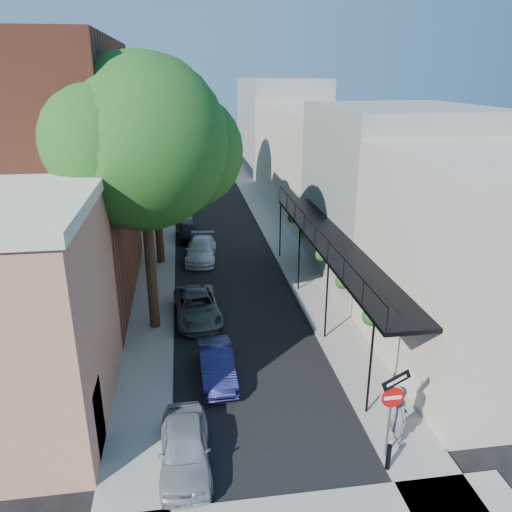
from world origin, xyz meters
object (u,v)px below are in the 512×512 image
object	(u,v)px
sign_post	(392,400)
parked_car_f	(184,213)
parked_car_b	(217,365)
parked_car_d	(201,250)
oak_far	(164,108)
parked_car_a	(185,447)
bollard	(388,457)
parked_car_e	(188,231)
oak_near	(153,146)
parked_car_c	(197,307)
pedestrian	(399,415)
oak_mid	(160,141)

from	to	relation	value
sign_post	parked_car_f	size ratio (longest dim) A/B	0.88
parked_car_b	parked_car_d	xyz separation A→B (m)	(-0.02, 12.54, 0.04)
oak_far	parked_car_a	distance (m)	26.78
bollard	parked_car_e	size ratio (longest dim) A/B	0.24
oak_near	parked_car_c	size ratio (longest dim) A/B	2.68
parked_car_b	oak_near	bearing A→B (deg)	112.13
oak_far	parked_car_f	bearing A→B (deg)	-3.06
parked_car_f	pedestrian	world-z (taller)	pedestrian
oak_near	parked_car_f	world-z (taller)	oak_near
sign_post	parked_car_c	world-z (taller)	sign_post
sign_post	parked_car_b	world-z (taller)	sign_post
parked_car_a	oak_mid	bearing A→B (deg)	92.50
pedestrian	parked_car_a	bearing A→B (deg)	88.13
parked_car_d	parked_car_f	xyz separation A→B (m)	(-0.90, 8.88, -0.05)
oak_mid	parked_car_a	distance (m)	17.84
parked_car_b	pedestrian	bearing A→B (deg)	-42.10
oak_mid	parked_car_a	xyz separation A→B (m)	(0.82, -16.61, -6.45)
bollard	oak_far	bearing A→B (deg)	103.35
parked_car_c	parked_car_e	distance (m)	11.79
parked_car_a	parked_car_e	distance (m)	20.82
oak_mid	parked_car_b	xyz separation A→B (m)	(2.02, -12.44, -6.49)
parked_car_a	parked_car_c	bearing A→B (deg)	85.38
parked_car_a	parked_car_b	xyz separation A→B (m)	(1.20, 4.18, -0.04)
oak_near	oak_mid	world-z (taller)	oak_near
oak_near	parked_car_e	bearing A→B (deg)	84.25
oak_mid	pedestrian	bearing A→B (deg)	-67.07
sign_post	parked_car_d	distance (m)	18.01
bollard	parked_car_e	xyz separation A→B (m)	(-5.14, 21.94, 0.06)
parked_car_b	oak_mid	bearing A→B (deg)	97.58
parked_car_d	parked_car_f	bearing A→B (deg)	101.47
sign_post	oak_far	world-z (taller)	oak_far
bollard	oak_mid	size ratio (longest dim) A/B	0.08
parked_car_b	pedestrian	size ratio (longest dim) A/B	1.76
oak_mid	oak_near	bearing A→B (deg)	-89.63
oak_far	parked_car_c	world-z (taller)	oak_far
bollard	parked_car_e	bearing A→B (deg)	103.19
parked_car_d	bollard	bearing A→B (deg)	-70.41
oak_near	pedestrian	xyz separation A→B (m)	(7.04, -8.79, -6.78)
parked_car_c	parked_car_d	bearing A→B (deg)	82.54
parked_car_e	sign_post	bearing A→B (deg)	-80.44
oak_mid	pedestrian	size ratio (longest dim) A/B	5.20
parked_car_a	parked_car_e	world-z (taller)	parked_car_a
bollard	parked_car_c	distance (m)	11.28
parked_car_c	pedestrian	size ratio (longest dim) A/B	2.17
oak_mid	parked_car_a	size ratio (longest dim) A/B	2.88
oak_near	parked_car_d	size ratio (longest dim) A/B	2.71
parked_car_b	parked_car_e	distance (m)	16.66
parked_car_f	pedestrian	size ratio (longest dim) A/B	1.74
sign_post	parked_car_b	distance (m)	6.80
parked_car_c	parked_car_f	world-z (taller)	parked_car_c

